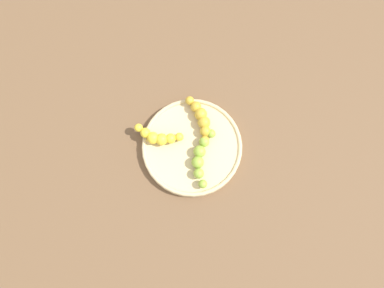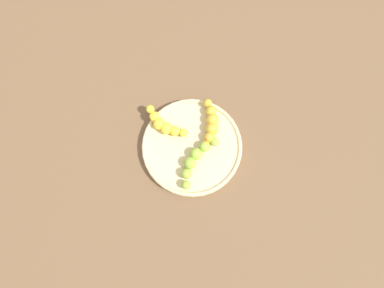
% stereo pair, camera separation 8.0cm
% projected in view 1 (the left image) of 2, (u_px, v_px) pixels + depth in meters
% --- Properties ---
extents(ground_plane, '(2.40, 2.40, 0.00)m').
position_uv_depth(ground_plane, '(192.00, 148.00, 0.84)').
color(ground_plane, brown).
extents(fruit_bowl, '(0.23, 0.23, 0.02)m').
position_uv_depth(fruit_bowl, '(192.00, 147.00, 0.83)').
color(fruit_bowl, '#D1B784').
rests_on(fruit_bowl, ground_plane).
extents(banana_green, '(0.14, 0.04, 0.03)m').
position_uv_depth(banana_green, '(201.00, 157.00, 0.80)').
color(banana_green, '#8CAD38').
rests_on(banana_green, fruit_bowl).
extents(banana_spotted, '(0.11, 0.07, 0.03)m').
position_uv_depth(banana_spotted, '(201.00, 119.00, 0.83)').
color(banana_spotted, gold).
rests_on(banana_spotted, fruit_bowl).
extents(banana_yellow, '(0.04, 0.12, 0.03)m').
position_uv_depth(banana_yellow, '(158.00, 136.00, 0.82)').
color(banana_yellow, yellow).
rests_on(banana_yellow, fruit_bowl).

